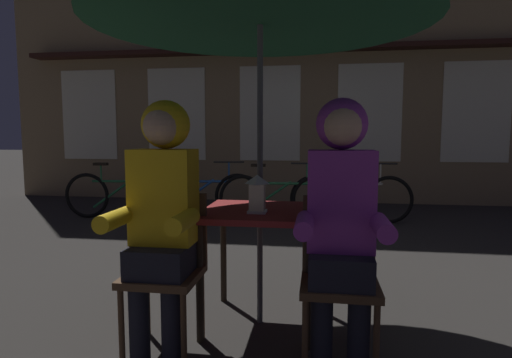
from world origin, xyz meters
TOP-DOWN VIEW (x-y plane):
  - ground_plane at (0.00, 0.00)m, footprint 60.00×60.00m
  - cafe_table at (0.00, 0.00)m, footprint 0.72×0.72m
  - lantern at (-0.00, -0.12)m, footprint 0.11×0.11m
  - chair_left at (-0.48, -0.37)m, footprint 0.40×0.40m
  - chair_right at (0.48, -0.37)m, footprint 0.40×0.40m
  - person_left_hooded at (-0.48, -0.43)m, footprint 0.45×0.56m
  - person_right_hooded at (0.48, -0.43)m, footprint 0.45×0.56m
  - shopfront_building at (-0.53, 5.40)m, footprint 10.00×0.93m
  - bicycle_nearest at (-2.49, 3.13)m, footprint 1.68×0.17m
  - bicycle_second at (-1.31, 3.28)m, footprint 1.67×0.31m
  - bicycle_third at (-0.19, 3.19)m, footprint 1.68×0.13m
  - bicycle_fourth at (0.81, 3.29)m, footprint 1.68×0.11m

SIDE VIEW (x-z plane):
  - ground_plane at x=0.00m, z-range 0.00..0.00m
  - bicycle_nearest at x=-2.49m, z-range -0.07..0.77m
  - bicycle_second at x=-1.31m, z-range -0.07..0.77m
  - bicycle_third at x=-0.19m, z-range -0.07..0.77m
  - bicycle_fourth at x=0.81m, z-range -0.07..0.77m
  - chair_left at x=-0.48m, z-range 0.05..0.92m
  - chair_right at x=0.48m, z-range 0.05..0.92m
  - cafe_table at x=0.00m, z-range 0.27..1.01m
  - person_left_hooded at x=-0.48m, z-range 0.15..1.55m
  - person_right_hooded at x=0.48m, z-range 0.15..1.55m
  - lantern at x=0.00m, z-range 0.75..0.98m
  - shopfront_building at x=-0.53m, z-range -0.01..6.19m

